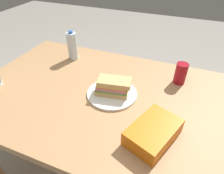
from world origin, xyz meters
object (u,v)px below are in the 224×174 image
sandwich (113,86)px  chip_bag (153,132)px  water_bottle_tall (72,46)px  dining_table (104,106)px  paper_plate (112,94)px  soda_can_red (181,73)px

sandwich → chip_bag: sandwich is taller
water_bottle_tall → dining_table: bearing=-38.7°
chip_bag → water_bottle_tall: bearing=75.0°
paper_plate → water_bottle_tall: bearing=145.4°
soda_can_red → chip_bag: size_ratio=0.53×
dining_table → soda_can_red: soda_can_red is taller
dining_table → soda_can_red: (0.36, 0.25, 0.16)m
soda_can_red → paper_plate: bearing=-142.1°
chip_bag → water_bottle_tall: (-0.65, 0.47, 0.06)m
dining_table → chip_bag: 0.39m
dining_table → sandwich: 0.16m
sandwich → water_bottle_tall: 0.48m
chip_bag → water_bottle_tall: water_bottle_tall is taller
sandwich → water_bottle_tall: water_bottle_tall is taller
paper_plate → chip_bag: size_ratio=1.15×
chip_bag → dining_table: bearing=78.5°
dining_table → sandwich: (0.05, 0.01, 0.15)m
water_bottle_tall → soda_can_red: bearing=-2.0°
chip_bag → water_bottle_tall: size_ratio=1.16×
paper_plate → sandwich: (0.00, 0.00, 0.05)m
sandwich → soda_can_red: (0.31, 0.24, 0.01)m
sandwich → water_bottle_tall: (-0.40, 0.27, 0.04)m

